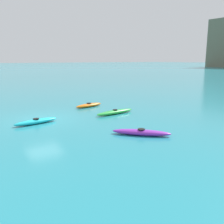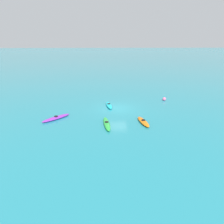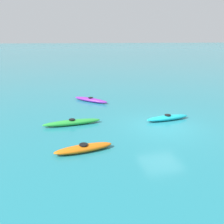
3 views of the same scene
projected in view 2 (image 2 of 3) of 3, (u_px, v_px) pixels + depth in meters
ground_plane at (117, 108)px, 24.57m from camera, size 600.00×600.00×0.00m
kayak_green at (107, 124)px, 19.44m from camera, size 0.82×3.57×0.37m
kayak_cyan at (109, 105)px, 25.21m from camera, size 0.92×3.04×0.37m
kayak_orange at (143, 122)px, 19.93m from camera, size 1.03×2.85×0.37m
kayak_purple at (56, 118)px, 20.94m from camera, size 2.86×2.76×0.37m
buoy_pink at (164, 99)px, 27.66m from camera, size 0.49×0.49×0.49m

